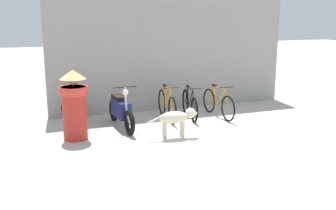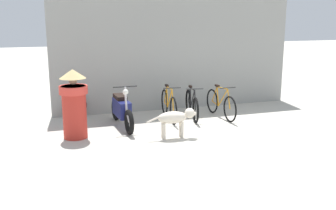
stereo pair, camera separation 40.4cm
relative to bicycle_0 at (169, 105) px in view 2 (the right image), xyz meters
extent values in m
plane|color=#B7B2A5|center=(0.64, -2.23, -0.38)|extent=(60.00, 60.00, 0.00)
cube|color=gray|center=(0.64, 1.23, 1.30)|extent=(7.25, 0.20, 3.37)
torus|color=black|center=(-0.05, -0.54, -0.03)|extent=(0.11, 0.72, 0.72)
torus|color=black|center=(0.05, 0.53, -0.03)|extent=(0.11, 0.72, 0.72)
cylinder|color=orange|center=(-0.01, -0.12, 0.21)|extent=(0.08, 0.53, 0.59)
cylinder|color=orange|center=(0.02, 0.18, 0.19)|extent=(0.04, 0.14, 0.54)
cylinder|color=orange|center=(-0.01, -0.07, 0.48)|extent=(0.09, 0.62, 0.06)
cylinder|color=orange|center=(0.03, 0.33, -0.05)|extent=(0.07, 0.41, 0.08)
cylinder|color=orange|center=(0.04, 0.38, 0.22)|extent=(0.06, 0.32, 0.50)
cylinder|color=orange|center=(-0.05, -0.46, 0.24)|extent=(0.05, 0.19, 0.53)
cube|color=black|center=(0.02, 0.24, 0.49)|extent=(0.09, 0.19, 0.05)
cylinder|color=black|center=(-0.04, -0.38, 0.54)|extent=(0.46, 0.07, 0.02)
torus|color=black|center=(0.54, -0.58, -0.05)|extent=(0.18, 0.67, 0.68)
torus|color=black|center=(0.75, 0.48, -0.05)|extent=(0.18, 0.67, 0.68)
cylinder|color=black|center=(0.62, -0.17, 0.17)|extent=(0.13, 0.53, 0.56)
cylinder|color=black|center=(0.68, 0.14, 0.16)|extent=(0.05, 0.14, 0.51)
cylinder|color=black|center=(0.63, -0.11, 0.43)|extent=(0.15, 0.61, 0.06)
cylinder|color=black|center=(0.71, 0.28, -0.07)|extent=(0.11, 0.40, 0.08)
cylinder|color=black|center=(0.72, 0.33, 0.18)|extent=(0.09, 0.32, 0.47)
cylinder|color=black|center=(0.55, -0.50, 0.20)|extent=(0.06, 0.19, 0.50)
cube|color=black|center=(0.69, 0.19, 0.44)|extent=(0.10, 0.19, 0.05)
cylinder|color=black|center=(0.57, -0.42, 0.48)|extent=(0.46, 0.11, 0.02)
torus|color=black|center=(1.42, -0.78, -0.04)|extent=(0.05, 0.69, 0.69)
torus|color=black|center=(1.40, 0.29, -0.04)|extent=(0.05, 0.69, 0.69)
cylinder|color=orange|center=(1.42, -0.36, 0.18)|extent=(0.04, 0.53, 0.57)
cylinder|color=orange|center=(1.41, -0.06, 0.17)|extent=(0.03, 0.13, 0.52)
cylinder|color=orange|center=(1.41, -0.31, 0.44)|extent=(0.04, 0.61, 0.06)
cylinder|color=orange|center=(1.41, 0.09, -0.07)|extent=(0.03, 0.40, 0.08)
cylinder|color=orange|center=(1.41, 0.14, 0.19)|extent=(0.03, 0.32, 0.48)
cylinder|color=orange|center=(1.42, -0.70, 0.21)|extent=(0.03, 0.19, 0.51)
cube|color=black|center=(1.41, 0.00, 0.45)|extent=(0.07, 0.18, 0.05)
cylinder|color=black|center=(1.42, -0.62, 0.50)|extent=(0.46, 0.03, 0.02)
torus|color=black|center=(-1.32, -1.04, -0.09)|extent=(0.13, 0.60, 0.60)
torus|color=black|center=(-1.37, 0.34, -0.09)|extent=(0.13, 0.60, 0.60)
cube|color=navy|center=(-1.35, -0.35, 0.10)|extent=(0.31, 0.90, 0.41)
cube|color=black|center=(-1.35, -0.19, 0.35)|extent=(0.26, 0.58, 0.10)
cylinder|color=silver|center=(-1.33, -0.78, 0.40)|extent=(0.06, 0.15, 0.61)
cylinder|color=silver|center=(-1.33, -0.94, 0.01)|extent=(0.05, 0.24, 0.21)
cylinder|color=black|center=(-1.33, -0.73, 0.70)|extent=(0.58, 0.05, 0.03)
sphere|color=silver|center=(-1.33, -0.77, 0.58)|extent=(0.15, 0.15, 0.14)
ellipsoid|color=beige|center=(-0.45, -1.62, 0.10)|extent=(0.69, 0.32, 0.27)
cylinder|color=beige|center=(-0.24, -1.55, -0.19)|extent=(0.06, 0.06, 0.38)
cylinder|color=beige|center=(-0.25, -1.70, -0.19)|extent=(0.06, 0.06, 0.38)
cylinder|color=beige|center=(-0.66, -1.53, -0.19)|extent=(0.06, 0.06, 0.38)
cylinder|color=beige|center=(-0.67, -1.68, -0.19)|extent=(0.06, 0.06, 0.38)
sphere|color=beige|center=(-0.05, -1.64, 0.17)|extent=(0.25, 0.25, 0.23)
ellipsoid|color=beige|center=(0.05, -1.65, 0.16)|extent=(0.13, 0.10, 0.09)
cylinder|color=beige|center=(-0.91, -1.59, 0.07)|extent=(0.29, 0.06, 0.15)
cylinder|color=#B72D23|center=(-2.54, -0.89, 0.22)|extent=(0.67, 0.67, 1.20)
cylinder|color=#D63C32|center=(-2.54, -0.89, 0.73)|extent=(0.79, 0.79, 0.18)
sphere|color=tan|center=(-2.54, -0.89, 0.93)|extent=(0.24, 0.24, 0.19)
cone|color=tan|center=(-2.54, -0.89, 1.08)|extent=(0.73, 0.73, 0.20)
torus|color=black|center=(-2.35, 0.99, -0.07)|extent=(0.63, 0.20, 0.63)
camera|label=1|loc=(-3.62, -9.56, 2.33)|focal=42.00mm
camera|label=2|loc=(-3.24, -9.70, 2.33)|focal=42.00mm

